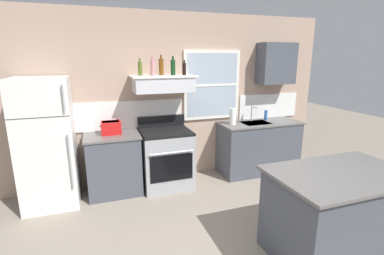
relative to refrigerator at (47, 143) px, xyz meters
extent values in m
cube|color=tan|center=(1.90, 0.39, 0.47)|extent=(5.40, 0.06, 2.70)
cube|color=white|center=(0.75, 0.35, 0.25)|extent=(2.50, 0.02, 0.44)
cube|color=white|center=(3.70, 0.35, 0.25)|extent=(1.20, 0.02, 0.44)
cube|color=white|center=(2.55, 0.34, 0.67)|extent=(1.00, 0.04, 1.15)
cube|color=#9EADBC|center=(2.55, 0.33, 0.67)|extent=(0.90, 0.01, 1.05)
cube|color=white|center=(2.55, 0.32, 0.67)|extent=(0.90, 0.02, 0.04)
cube|color=white|center=(0.00, 0.00, 0.00)|extent=(0.70, 0.68, 1.76)
cube|color=#333333|center=(0.00, -0.34, 0.42)|extent=(0.69, 0.00, 0.01)
cylinder|color=#A5A8AD|center=(0.30, -0.37, -0.16)|extent=(0.02, 0.02, 0.72)
cylinder|color=#A5A8AD|center=(0.30, -0.37, 0.65)|extent=(0.02, 0.02, 0.32)
cube|color=#474C56|center=(0.85, 0.06, -0.44)|extent=(0.76, 0.60, 0.88)
cube|color=#605E5B|center=(0.85, 0.06, 0.01)|extent=(0.79, 0.63, 0.03)
cube|color=red|center=(0.85, 0.10, 0.12)|extent=(0.28, 0.20, 0.19)
cube|color=black|center=(0.85, 0.10, 0.21)|extent=(0.24, 0.16, 0.01)
cube|color=black|center=(0.70, 0.10, 0.16)|extent=(0.02, 0.03, 0.02)
cube|color=#9EA0A5|center=(1.65, 0.02, -0.45)|extent=(0.76, 0.64, 0.87)
cube|color=black|center=(1.65, 0.02, 0.01)|extent=(0.76, 0.64, 0.04)
cube|color=black|center=(1.65, 0.31, 0.12)|extent=(0.76, 0.06, 0.18)
cube|color=black|center=(1.65, -0.30, -0.46)|extent=(0.65, 0.01, 0.40)
cylinder|color=silver|center=(1.65, -0.34, -0.21)|extent=(0.65, 0.03, 0.03)
cube|color=silver|center=(1.65, 0.12, 0.73)|extent=(0.88, 0.48, 0.22)
cube|color=#262628|center=(1.65, -0.10, 0.65)|extent=(0.75, 0.02, 0.04)
cube|color=white|center=(1.65, 0.12, 0.85)|extent=(0.96, 0.52, 0.02)
cylinder|color=#4C601E|center=(1.32, 0.16, 0.96)|extent=(0.06, 0.06, 0.20)
cylinder|color=#4C601E|center=(1.32, 0.16, 1.09)|extent=(0.03, 0.03, 0.05)
cylinder|color=#C67F84|center=(1.49, 0.07, 0.98)|extent=(0.07, 0.07, 0.23)
cylinder|color=#C67F84|center=(1.49, 0.07, 1.13)|extent=(0.03, 0.03, 0.06)
cylinder|color=brown|center=(1.64, 0.17, 0.98)|extent=(0.07, 0.07, 0.24)
cylinder|color=brown|center=(1.64, 0.17, 1.13)|extent=(0.03, 0.03, 0.06)
cylinder|color=#143819|center=(1.81, 0.10, 0.98)|extent=(0.07, 0.07, 0.23)
cylinder|color=#143819|center=(1.81, 0.10, 1.12)|extent=(0.03, 0.03, 0.06)
cylinder|color=black|center=(1.98, 0.08, 0.95)|extent=(0.06, 0.06, 0.18)
cylinder|color=black|center=(1.98, 0.08, 1.07)|extent=(0.02, 0.02, 0.05)
cube|color=#474C56|center=(3.35, 0.06, -0.44)|extent=(1.40, 0.60, 0.88)
cube|color=#605E5B|center=(3.35, 0.06, 0.01)|extent=(1.43, 0.63, 0.03)
cube|color=#B7BABC|center=(3.25, 0.04, 0.02)|extent=(0.48, 0.36, 0.01)
cylinder|color=silver|center=(3.25, 0.18, 0.17)|extent=(0.03, 0.03, 0.28)
cylinder|color=silver|center=(3.25, 0.10, 0.29)|extent=(0.02, 0.16, 0.02)
cylinder|color=white|center=(2.82, 0.06, 0.16)|extent=(0.11, 0.11, 0.27)
cylinder|color=blue|center=(3.53, 0.16, 0.12)|extent=(0.06, 0.06, 0.18)
cube|color=#474C56|center=(2.90, -2.13, -0.44)|extent=(1.32, 0.82, 0.88)
cube|color=#605E5B|center=(2.90, -2.13, 0.01)|extent=(1.40, 0.90, 0.03)
cube|color=#474C56|center=(3.70, 0.20, 1.02)|extent=(0.64, 0.32, 0.70)
camera|label=1|loc=(0.65, -4.08, 1.13)|focal=26.42mm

